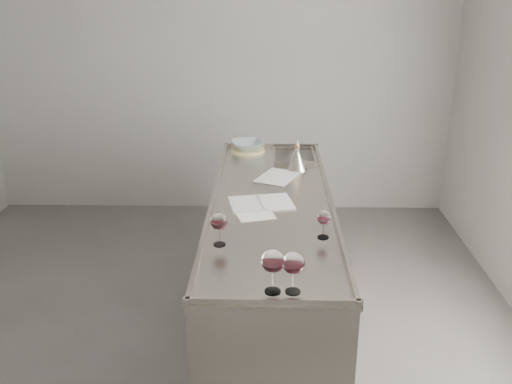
{
  "coord_description": "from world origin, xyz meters",
  "views": [
    {
      "loc": [
        0.47,
        -3.0,
        2.26
      ],
      "look_at": [
        0.4,
        0.25,
        1.02
      ],
      "focal_mm": 40.0,
      "sensor_mm": 36.0,
      "label": 1
    }
  ],
  "objects_px": {
    "counter": "(271,268)",
    "wine_glass_middle": "(294,264)",
    "wine_funnel": "(297,160)",
    "wine_glass_left": "(219,222)",
    "wine_glass_small": "(324,219)",
    "wine_glass_right": "(273,262)",
    "ceramic_bowl": "(248,145)",
    "notebook": "(261,203)"
  },
  "relations": [
    {
      "from": "counter",
      "to": "wine_glass_middle",
      "type": "distance_m",
      "value": 1.24
    },
    {
      "from": "wine_glass_middle",
      "to": "wine_funnel",
      "type": "xyz_separation_m",
      "value": [
        0.09,
        1.71,
        -0.07
      ]
    },
    {
      "from": "wine_glass_middle",
      "to": "wine_glass_left",
      "type": "bearing_deg",
      "value": 128.1
    },
    {
      "from": "wine_glass_small",
      "to": "wine_glass_right",
      "type": "bearing_deg",
      "value": -115.89
    },
    {
      "from": "counter",
      "to": "wine_glass_left",
      "type": "height_order",
      "value": "wine_glass_left"
    },
    {
      "from": "counter",
      "to": "ceramic_bowl",
      "type": "height_order",
      "value": "ceramic_bowl"
    },
    {
      "from": "wine_glass_middle",
      "to": "notebook",
      "type": "xyz_separation_m",
      "value": [
        -0.15,
        1.04,
        -0.13
      ]
    },
    {
      "from": "wine_glass_right",
      "to": "ceramic_bowl",
      "type": "relative_size",
      "value": 0.82
    },
    {
      "from": "counter",
      "to": "notebook",
      "type": "xyz_separation_m",
      "value": [
        -0.06,
        -0.04,
        0.47
      ]
    },
    {
      "from": "counter",
      "to": "wine_glass_small",
      "type": "distance_m",
      "value": 0.82
    },
    {
      "from": "ceramic_bowl",
      "to": "wine_funnel",
      "type": "xyz_separation_m",
      "value": [
        0.37,
        -0.45,
        0.02
      ]
    },
    {
      "from": "notebook",
      "to": "wine_glass_left",
      "type": "bearing_deg",
      "value": -121.68
    },
    {
      "from": "counter",
      "to": "wine_funnel",
      "type": "relative_size",
      "value": 10.72
    },
    {
      "from": "wine_glass_right",
      "to": "notebook",
      "type": "distance_m",
      "value": 1.05
    },
    {
      "from": "wine_glass_right",
      "to": "ceramic_bowl",
      "type": "distance_m",
      "value": 2.17
    },
    {
      "from": "wine_funnel",
      "to": "wine_glass_right",
      "type": "bearing_deg",
      "value": -96.16
    },
    {
      "from": "wine_glass_right",
      "to": "wine_funnel",
      "type": "distance_m",
      "value": 1.72
    },
    {
      "from": "wine_glass_right",
      "to": "wine_glass_left",
      "type": "bearing_deg",
      "value": 120.59
    },
    {
      "from": "wine_glass_middle",
      "to": "ceramic_bowl",
      "type": "relative_size",
      "value": 0.77
    },
    {
      "from": "wine_glass_left",
      "to": "notebook",
      "type": "bearing_deg",
      "value": 69.83
    },
    {
      "from": "wine_glass_left",
      "to": "wine_funnel",
      "type": "bearing_deg",
      "value": 69.68
    },
    {
      "from": "wine_glass_left",
      "to": "notebook",
      "type": "xyz_separation_m",
      "value": [
        0.21,
        0.57,
        -0.12
      ]
    },
    {
      "from": "notebook",
      "to": "ceramic_bowl",
      "type": "bearing_deg",
      "value": 84.77
    },
    {
      "from": "wine_glass_middle",
      "to": "wine_glass_right",
      "type": "distance_m",
      "value": 0.09
    },
    {
      "from": "counter",
      "to": "wine_glass_middle",
      "type": "height_order",
      "value": "wine_glass_middle"
    },
    {
      "from": "wine_glass_left",
      "to": "wine_funnel",
      "type": "height_order",
      "value": "wine_funnel"
    },
    {
      "from": "wine_glass_middle",
      "to": "wine_funnel",
      "type": "distance_m",
      "value": 1.71
    },
    {
      "from": "counter",
      "to": "wine_glass_small",
      "type": "relative_size",
      "value": 15.4
    },
    {
      "from": "wine_glass_middle",
      "to": "wine_funnel",
      "type": "height_order",
      "value": "wine_funnel"
    },
    {
      "from": "ceramic_bowl",
      "to": "wine_glass_small",
      "type": "bearing_deg",
      "value": -73.84
    },
    {
      "from": "wine_glass_middle",
      "to": "wine_glass_small",
      "type": "bearing_deg",
      "value": 71.94
    },
    {
      "from": "counter",
      "to": "wine_funnel",
      "type": "distance_m",
      "value": 0.85
    },
    {
      "from": "wine_glass_left",
      "to": "wine_funnel",
      "type": "distance_m",
      "value": 1.33
    },
    {
      "from": "wine_glass_left",
      "to": "notebook",
      "type": "distance_m",
      "value": 0.62
    },
    {
      "from": "wine_glass_right",
      "to": "ceramic_bowl",
      "type": "xyz_separation_m",
      "value": [
        -0.19,
        2.16,
        -0.1
      ]
    },
    {
      "from": "counter",
      "to": "wine_glass_right",
      "type": "bearing_deg",
      "value": -89.97
    },
    {
      "from": "wine_glass_left",
      "to": "ceramic_bowl",
      "type": "xyz_separation_m",
      "value": [
        0.09,
        1.69,
        -0.08
      ]
    },
    {
      "from": "wine_glass_left",
      "to": "ceramic_bowl",
      "type": "distance_m",
      "value": 1.7
    },
    {
      "from": "wine_glass_right",
      "to": "notebook",
      "type": "relative_size",
      "value": 0.49
    },
    {
      "from": "wine_glass_right",
      "to": "notebook",
      "type": "height_order",
      "value": "wine_glass_right"
    },
    {
      "from": "wine_glass_middle",
      "to": "notebook",
      "type": "bearing_deg",
      "value": 98.45
    },
    {
      "from": "wine_funnel",
      "to": "wine_glass_left",
      "type": "bearing_deg",
      "value": -110.32
    }
  ]
}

